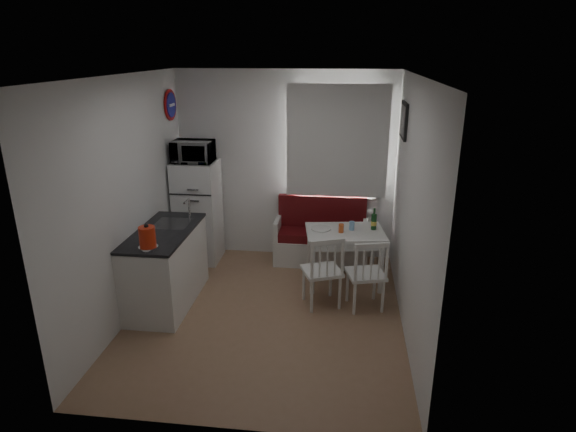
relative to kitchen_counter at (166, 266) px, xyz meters
name	(u,v)px	position (x,y,z in m)	size (l,w,h in m)	color
floor	(267,314)	(1.20, -0.16, -0.46)	(3.00, 3.50, 0.02)	#9A7252
ceiling	(263,76)	(1.20, -0.16, 2.14)	(3.00, 3.50, 0.02)	white
wall_back	(286,167)	(1.20, 1.59, 0.84)	(3.00, 0.02, 2.60)	white
wall_front	(224,281)	(1.20, -1.91, 0.84)	(3.00, 0.02, 2.60)	white
wall_left	(128,200)	(-0.30, -0.16, 0.84)	(0.02, 3.50, 2.60)	white
wall_right	(412,211)	(2.70, -0.16, 0.84)	(0.02, 3.50, 2.60)	white
window	(337,145)	(1.90, 1.56, 1.17)	(1.22, 0.06, 1.47)	white
curtain	(337,142)	(1.90, 1.49, 1.22)	(1.35, 0.02, 1.50)	white
kitchen_counter	(166,266)	(0.00, 0.00, 0.00)	(0.62, 1.32, 1.16)	white
wall_sign	(171,105)	(-0.27, 1.29, 1.69)	(0.40, 0.40, 0.03)	navy
picture_frame	(403,120)	(2.67, 0.94, 1.59)	(0.04, 0.52, 0.42)	black
bench	(321,241)	(1.72, 1.35, -0.15)	(1.28, 0.49, 0.92)	white
dining_table	(345,237)	(2.05, 0.73, 0.18)	(1.04, 0.79, 0.71)	white
chair_left	(322,265)	(1.80, 0.06, 0.09)	(0.53, 0.53, 0.47)	white
chair_right	(367,268)	(2.30, 0.07, 0.08)	(0.49, 0.48, 0.46)	white
fridge	(198,212)	(0.02, 1.24, 0.25)	(0.57, 0.57, 1.42)	white
microwave	(193,152)	(0.02, 1.19, 1.11)	(0.53, 0.36, 0.29)	white
kettle	(147,237)	(0.05, -0.54, 0.58)	(0.20, 0.20, 0.27)	red
wine_bottle	(374,219)	(2.40, 0.83, 0.40)	(0.07, 0.07, 0.28)	#15421B
drinking_glass_orange	(341,228)	(2.00, 0.68, 0.31)	(0.06, 0.06, 0.11)	#DD5C24
drinking_glass_blue	(352,226)	(2.13, 0.78, 0.31)	(0.07, 0.07, 0.11)	#89BCEA
plate	(321,229)	(1.75, 0.75, 0.27)	(0.25, 0.25, 0.02)	white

